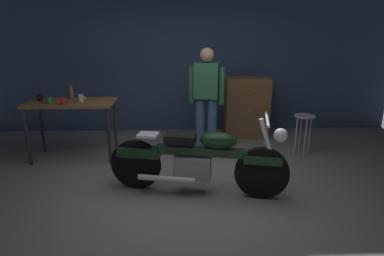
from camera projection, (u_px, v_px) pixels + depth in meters
ground_plane at (193, 196)px, 4.02m from camera, size 12.00×12.00×0.00m
back_wall at (187, 50)px, 6.25m from camera, size 8.00×0.12×3.10m
workbench at (71, 109)px, 4.99m from camera, size 1.30×0.64×0.90m
motorcycle at (198, 159)px, 3.97m from camera, size 2.16×0.75×1.00m
person_standing at (206, 95)px, 5.28m from camera, size 0.56×0.31×1.67m
shop_stool at (304, 124)px, 5.23m from camera, size 0.32×0.32×0.64m
wooden_dresser at (246, 107)px, 6.10m from camera, size 0.80×0.47×1.10m
mug_green_speckled at (49, 100)px, 4.82m from camera, size 0.12×0.08×0.10m
mug_black_matte at (40, 98)px, 4.98m from camera, size 0.11×0.08×0.10m
mug_red_diner at (63, 101)px, 4.73m from camera, size 0.11×0.07×0.10m
mug_white_ceramic at (81, 98)px, 4.91m from camera, size 0.11×0.07×0.11m
bottle at (71, 92)px, 5.14m from camera, size 0.06×0.06×0.24m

